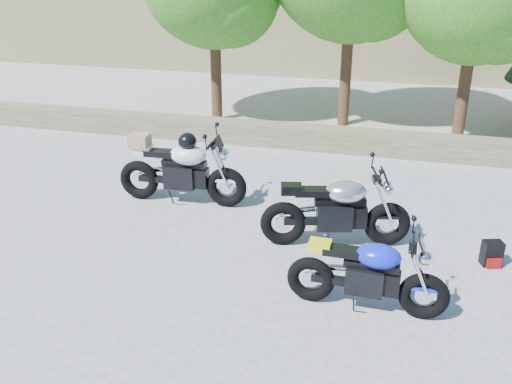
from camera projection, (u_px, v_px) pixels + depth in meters
The scene contains 6 objects.
ground at pixel (225, 264), 8.27m from camera, with size 90.00×90.00×0.00m, color gray.
stone_wall at pixel (297, 136), 13.06m from camera, with size 22.00×0.55×0.50m, color #4F4834.
silver_bike at pixel (337, 211), 8.61m from camera, with size 2.27×0.86×1.15m.
white_bike at pixel (181, 169), 10.05m from camera, with size 2.37×0.75×1.31m.
blue_bike at pixel (368, 275), 7.06m from camera, with size 2.03×0.64×1.02m.
backpack at pixel (492, 254), 8.19m from camera, with size 0.32×0.30×0.37m.
Camera 1 is at (2.26, -6.84, 4.22)m, focal length 40.00 mm.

